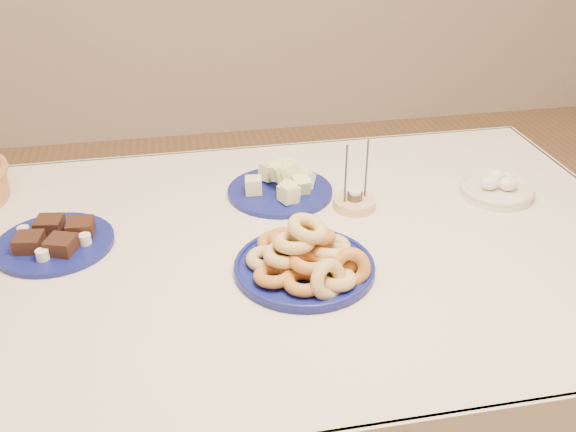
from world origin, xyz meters
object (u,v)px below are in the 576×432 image
object	(u,v)px
melon_plate	(282,186)
egg_bowl	(496,189)
donut_platter	(307,259)
candle_holder	(354,202)
brownie_plate	(55,240)
dining_table	(284,281)

from	to	relation	value
melon_plate	egg_bowl	bearing A→B (deg)	-11.86
donut_platter	candle_holder	xyz separation A→B (m)	(0.18, 0.25, -0.02)
brownie_plate	candle_holder	size ratio (longest dim) A/B	1.75
dining_table	brownie_plate	world-z (taller)	brownie_plate
brownie_plate	egg_bowl	size ratio (longest dim) A/B	1.53
dining_table	melon_plate	distance (m)	0.27
dining_table	melon_plate	size ratio (longest dim) A/B	4.85
dining_table	donut_platter	size ratio (longest dim) A/B	4.33
dining_table	melon_plate	world-z (taller)	melon_plate
melon_plate	brownie_plate	size ratio (longest dim) A/B	1.14
dining_table	egg_bowl	world-z (taller)	egg_bowl
dining_table	donut_platter	xyz separation A→B (m)	(0.03, -0.12, 0.14)
melon_plate	brownie_plate	xyz separation A→B (m)	(-0.55, -0.15, -0.01)
donut_platter	brownie_plate	size ratio (longest dim) A/B	1.28
melon_plate	candle_holder	size ratio (longest dim) A/B	1.99
melon_plate	dining_table	bearing A→B (deg)	-99.57
dining_table	brownie_plate	xyz separation A→B (m)	(-0.51, 0.09, 0.12)
donut_platter	candle_holder	size ratio (longest dim) A/B	2.23
dining_table	brownie_plate	size ratio (longest dim) A/B	5.53
candle_holder	donut_platter	bearing A→B (deg)	-125.09
dining_table	egg_bowl	xyz separation A→B (m)	(0.58, 0.12, 0.13)
brownie_plate	candle_holder	distance (m)	0.71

